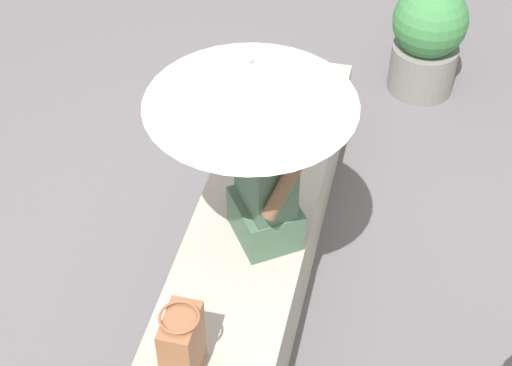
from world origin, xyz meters
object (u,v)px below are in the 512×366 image
person_seated (266,176)px  tote_bag_canvas (182,346)px  planter_far (427,38)px  handbag_black (269,110)px  parasol (251,83)px

person_seated → tote_bag_canvas: person_seated is taller
tote_bag_canvas → planter_far: 3.08m
tote_bag_canvas → person_seated: bearing=169.8°
handbag_black → planter_far: bearing=148.9°
handbag_black → tote_bag_canvas: bearing=-0.2°
parasol → handbag_black: size_ratio=2.99×
person_seated → planter_far: person_seated is taller
parasol → handbag_black: bearing=-173.7°
parasol → handbag_black: (-0.80, -0.09, -0.76)m
parasol → planter_far: size_ratio=1.33×
planter_far → handbag_black: bearing=-31.1°
handbag_black → planter_far: (-1.34, 0.81, -0.25)m
person_seated → handbag_black: size_ratio=2.52×
person_seated → parasol: size_ratio=0.84×
planter_far → parasol: bearing=-18.6°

